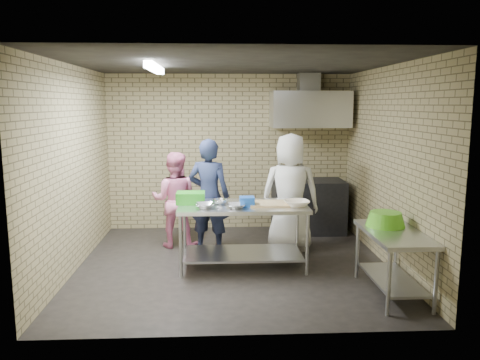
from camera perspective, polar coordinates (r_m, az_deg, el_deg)
The scene contains 26 objects.
floor at distance 6.57m, azimuth -0.80°, elevation -10.24°, with size 4.20×4.20×0.00m, color black.
ceiling at distance 6.22m, azimuth -0.85°, elevation 13.94°, with size 4.20×4.20×0.00m, color black.
back_wall at distance 8.24m, azimuth -1.33°, elevation 3.36°, with size 4.20×0.06×2.70m, color #9B8D61.
front_wall at distance 4.28m, azimuth 0.15°, elevation -2.06°, with size 4.20×0.06×2.70m, color #9B8D61.
left_wall at distance 6.52m, azimuth -19.60°, elevation 1.30°, with size 0.06×4.00×2.70m, color #9B8D61.
right_wall at distance 6.66m, azimuth 17.54°, elevation 1.56°, with size 0.06×4.00×2.70m, color #9B8D61.
prep_table at distance 6.39m, azimuth 0.34°, elevation -6.76°, with size 1.72×0.86×0.86m, color silver.
side_counter at distance 5.77m, azimuth 18.06°, elevation -9.56°, with size 0.60×1.20×0.75m, color silver.
stove at distance 8.18m, azimuth 8.27°, elevation -3.15°, with size 1.20×0.70×0.90m, color black.
range_hood at distance 8.05m, azimuth 8.47°, elevation 8.48°, with size 1.30×0.60×0.60m, color silver.
hood_duct at distance 8.20m, azimuth 8.34°, elevation 11.64°, with size 0.35×0.30×0.30m, color #A5A8AD.
wall_shelf at distance 8.30m, azimuth 10.23°, elevation 7.21°, with size 0.80×0.20×0.04m, color #3F2B19.
fluorescent_fixture at distance 6.26m, azimuth -10.30°, elevation 13.22°, with size 0.10×1.25×0.08m, color white.
green_crate at distance 6.39m, azimuth -6.01°, elevation -2.16°, with size 0.38×0.29×0.15m, color green.
blue_tub at distance 6.18m, azimuth 0.86°, elevation -2.63°, with size 0.19×0.19×0.12m, color blue.
cutting_board at distance 6.29m, azimuth 3.54°, elevation -2.87°, with size 0.52×0.40×0.03m, color tan.
mixing_bowl_a at distance 6.08m, azimuth -4.27°, elevation -3.14°, with size 0.27×0.27×0.07m, color silver.
mixing_bowl_b at distance 6.32m, azimuth -2.41°, elevation -2.65°, with size 0.20×0.20×0.06m, color silver.
mixing_bowl_c at distance 6.06m, azimuth -0.49°, elevation -3.17°, with size 0.25×0.25×0.06m, color silver.
ceramic_bowl at distance 6.21m, azimuth 6.89°, elevation -2.84°, with size 0.33×0.33×0.08m, color beige.
green_basin at distance 5.86m, azimuth 17.23°, elevation -4.55°, with size 0.46×0.46×0.17m, color #59C626, non-canonical shape.
bottle_red at distance 8.24m, azimuth 8.55°, elevation 8.01°, with size 0.07×0.07×0.18m, color #B22619.
bottle_green at distance 8.33m, azimuth 11.27°, elevation 7.84°, with size 0.06×0.06×0.15m, color green.
man_navy at distance 6.95m, azimuth -3.79°, elevation -1.92°, with size 0.62×0.41×1.69m, color #151A34.
woman_pink at distance 7.28m, azimuth -7.94°, elevation -2.39°, with size 0.71×0.56×1.47m, color pink.
woman_white at distance 7.05m, azimuth 6.10°, elevation -1.51°, with size 0.86×0.56×1.77m, color silver.
Camera 1 is at (-0.22, -6.19, 2.18)m, focal length 35.17 mm.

